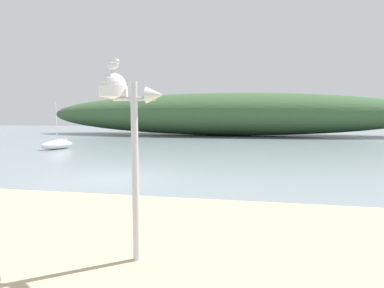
{
  "coord_description": "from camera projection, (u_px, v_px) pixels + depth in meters",
  "views": [
    {
      "loc": [
        5.82,
        -12.57,
        2.74
      ],
      "look_at": [
        2.26,
        6.6,
        0.91
      ],
      "focal_mm": 28.78,
      "sensor_mm": 36.0,
      "label": 1
    }
  ],
  "objects": [
    {
      "name": "mast_structure",
      "position": [
        123.0,
        108.0,
        5.21
      ],
      "size": [
        1.12,
        0.48,
        3.25
      ],
      "color": "silver",
      "rests_on": "beach_sand"
    },
    {
      "name": "seagull_on_radar",
      "position": [
        113.0,
        65.0,
        5.17
      ],
      "size": [
        0.31,
        0.18,
        0.22
      ],
      "color": "orange",
      "rests_on": "mast_structure"
    },
    {
      "name": "ground_plane",
      "position": [
        115.0,
        177.0,
        13.62
      ],
      "size": [
        120.0,
        120.0,
        0.0
      ],
      "primitive_type": "plane",
      "color": "gray"
    },
    {
      "name": "sailboat_off_point",
      "position": [
        57.0,
        144.0,
        24.83
      ],
      "size": [
        1.9,
        2.96,
        3.81
      ],
      "color": "white",
      "rests_on": "ground"
    },
    {
      "name": "distant_hill",
      "position": [
        226.0,
        114.0,
        42.21
      ],
      "size": [
        51.37,
        11.2,
        5.76
      ],
      "primitive_type": "ellipsoid",
      "color": "#3D6038",
      "rests_on": "ground"
    }
  ]
}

